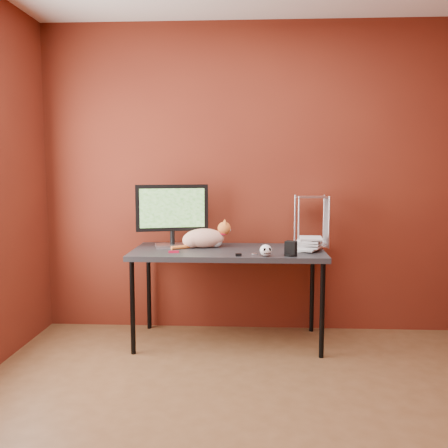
# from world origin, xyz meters

# --- Properties ---
(room) EXTENTS (3.52, 3.52, 2.61)m
(room) POSITION_xyz_m (0.00, 0.00, 1.45)
(room) COLOR #54351D
(room) RESTS_ON ground
(desk) EXTENTS (1.50, 0.70, 0.75)m
(desk) POSITION_xyz_m (-0.15, 1.37, 0.70)
(desk) COLOR black
(desk) RESTS_ON ground
(monitor) EXTENTS (0.57, 0.25, 0.51)m
(monitor) POSITION_xyz_m (-0.61, 1.49, 1.03)
(monitor) COLOR silver
(monitor) RESTS_ON desk
(cat) EXTENTS (0.47, 0.25, 0.23)m
(cat) POSITION_xyz_m (-0.35, 1.46, 0.83)
(cat) COLOR #C9562A
(cat) RESTS_ON desk
(skull_mug) EXTENTS (0.09, 0.09, 0.09)m
(skull_mug) POSITION_xyz_m (0.14, 1.08, 0.79)
(skull_mug) COLOR white
(skull_mug) RESTS_ON desk
(speaker) EXTENTS (0.10, 0.10, 0.11)m
(speaker) POSITION_xyz_m (0.32, 1.11, 0.80)
(speaker) COLOR black
(speaker) RESTS_ON desk
(book_stack) EXTENTS (0.26, 0.28, 1.16)m
(book_stack) POSITION_xyz_m (0.40, 1.40, 1.33)
(book_stack) COLOR beige
(book_stack) RESTS_ON desk
(wire_rack) EXTENTS (0.26, 0.21, 0.42)m
(wire_rack) POSITION_xyz_m (0.52, 1.55, 0.96)
(wire_rack) COLOR silver
(wire_rack) RESTS_ON desk
(pocket_knife) EXTENTS (0.08, 0.03, 0.02)m
(pocket_knife) POSITION_xyz_m (-0.56, 1.20, 0.76)
(pocket_knife) COLOR #AD0D29
(pocket_knife) RESTS_ON desk
(black_gadget) EXTENTS (0.05, 0.03, 0.02)m
(black_gadget) POSITION_xyz_m (-0.06, 1.08, 0.76)
(black_gadget) COLOR black
(black_gadget) RESTS_ON desk
(washer) EXTENTS (0.04, 0.04, 0.00)m
(washer) POSITION_xyz_m (0.05, 1.18, 0.75)
(washer) COLOR silver
(washer) RESTS_ON desk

